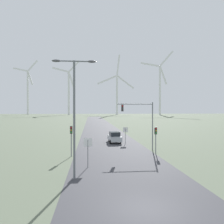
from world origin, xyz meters
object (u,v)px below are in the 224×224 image
at_px(traffic_light_mast_overhead, 141,116).
at_px(traffic_light_post_near_left, 71,134).
at_px(traffic_light_post_near_right, 156,134).
at_px(wind_turbine_far_left, 28,89).
at_px(stop_sign_near, 88,147).
at_px(wind_turbine_left, 69,89).
at_px(wind_turbine_right, 160,85).
at_px(streetlamp, 74,104).
at_px(stop_sign_far, 125,132).
at_px(wind_turbine_center, 117,90).
at_px(car_approaching, 115,137).

bearing_deg(traffic_light_mast_overhead, traffic_light_post_near_left, -160.87).
distance_m(traffic_light_post_near_left, traffic_light_mast_overhead, 9.80).
bearing_deg(traffic_light_post_near_right, wind_turbine_far_left, 108.79).
xyz_separation_m(stop_sign_near, wind_turbine_left, (-23.56, 225.27, 27.12)).
xyz_separation_m(stop_sign_near, wind_turbine_right, (76.57, 212.76, 30.81)).
bearing_deg(wind_turbine_left, traffic_light_mast_overhead, -81.97).
distance_m(traffic_light_post_near_left, wind_turbine_left, 222.81).
distance_m(traffic_light_post_near_left, wind_turbine_far_left, 254.53).
height_order(traffic_light_post_near_right, wind_turbine_right, wind_turbine_right).
height_order(streetlamp, stop_sign_near, streetlamp).
bearing_deg(wind_turbine_far_left, stop_sign_near, -73.38).
bearing_deg(traffic_light_post_near_right, traffic_light_mast_overhead, 118.76).
bearing_deg(traffic_light_post_near_right, streetlamp, -135.92).
bearing_deg(stop_sign_far, wind_turbine_far_left, 108.86).
height_order(stop_sign_near, traffic_light_post_near_left, traffic_light_post_near_left).
relative_size(stop_sign_near, traffic_light_mast_overhead, 0.43).
distance_m(traffic_light_post_near_right, wind_turbine_left, 223.43).
bearing_deg(stop_sign_far, wind_turbine_center, 83.36).
relative_size(stop_sign_near, traffic_light_post_near_left, 0.78).
height_order(traffic_light_mast_overhead, car_approaching, traffic_light_mast_overhead).
distance_m(stop_sign_far, wind_turbine_center, 220.03).
distance_m(wind_turbine_far_left, wind_turbine_left, 55.09).
height_order(wind_turbine_far_left, wind_turbine_left, wind_turbine_far_left).
bearing_deg(wind_turbine_far_left, wind_turbine_left, -23.92).
xyz_separation_m(traffic_light_post_near_left, wind_turbine_right, (78.57, 207.67, 30.13)).
distance_m(wind_turbine_far_left, wind_turbine_center, 106.37).
height_order(traffic_light_post_near_left, car_approaching, traffic_light_post_near_left).
height_order(stop_sign_far, wind_turbine_right, wind_turbine_right).
distance_m(traffic_light_mast_overhead, wind_turbine_right, 217.84).
distance_m(traffic_light_mast_overhead, wind_turbine_far_left, 254.05).
bearing_deg(traffic_light_mast_overhead, wind_turbine_far_left, 108.68).
xyz_separation_m(stop_sign_far, traffic_light_post_near_left, (-7.90, -8.93, 0.76)).
xyz_separation_m(traffic_light_post_near_right, wind_turbine_left, (-31.98, 219.52, 26.63)).
bearing_deg(car_approaching, wind_turbine_left, 97.57).
height_order(stop_sign_near, stop_sign_far, stop_sign_near).
distance_m(stop_sign_near, car_approaching, 16.12).
xyz_separation_m(wind_turbine_far_left, wind_turbine_right, (150.46, -34.84, 1.74)).
distance_m(traffic_light_post_near_right, wind_turbine_center, 227.84).
height_order(streetlamp, wind_turbine_center, wind_turbine_center).
bearing_deg(wind_turbine_right, wind_turbine_far_left, 166.96).
bearing_deg(stop_sign_near, stop_sign_far, 67.19).
relative_size(traffic_light_post_near_right, wind_turbine_far_left, 0.05).
bearing_deg(stop_sign_near, traffic_light_mast_overhead, 49.40).
xyz_separation_m(streetlamp, stop_sign_far, (6.93, 17.41, -4.12)).
height_order(stop_sign_near, traffic_light_mast_overhead, traffic_light_mast_overhead).
height_order(stop_sign_far, traffic_light_post_near_right, traffic_light_post_near_right).
bearing_deg(traffic_light_post_near_right, stop_sign_near, -145.63).
xyz_separation_m(traffic_light_mast_overhead, wind_turbine_right, (69.51, 204.53, 28.09)).
height_order(stop_sign_near, wind_turbine_left, wind_turbine_left).
distance_m(stop_sign_far, traffic_light_post_near_right, 8.66).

